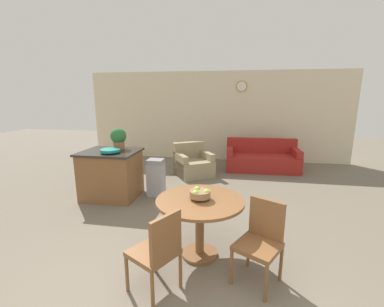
{
  "coord_description": "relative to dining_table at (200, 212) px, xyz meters",
  "views": [
    {
      "loc": [
        0.68,
        -1.66,
        1.96
      ],
      "look_at": [
        -0.1,
        2.78,
        0.95
      ],
      "focal_mm": 24.0,
      "sensor_mm": 36.0,
      "label": 1
    }
  ],
  "objects": [
    {
      "name": "teal_bowl",
      "position": [
        -1.9,
        1.46,
        0.4
      ],
      "size": [
        0.36,
        0.36,
        0.07
      ],
      "color": "teal",
      "rests_on": "kitchen_island"
    },
    {
      "name": "kitchen_island",
      "position": [
        -1.99,
        1.61,
        -0.11
      ],
      "size": [
        1.07,
        0.89,
        0.93
      ],
      "color": "brown",
      "rests_on": "ground_plane"
    },
    {
      "name": "potted_plant",
      "position": [
        -1.9,
        1.85,
        0.58
      ],
      "size": [
        0.31,
        0.31,
        0.42
      ],
      "color": "#A36642",
      "rests_on": "kitchen_island"
    },
    {
      "name": "dining_table",
      "position": [
        0.0,
        0.0,
        0.0
      ],
      "size": [
        1.07,
        1.07,
        0.75
      ],
      "color": "brown",
      "rests_on": "ground_plane"
    },
    {
      "name": "dining_chair_near_right",
      "position": [
        0.7,
        -0.31,
        -0.09
      ],
      "size": [
        0.57,
        0.57,
        0.89
      ],
      "rotation": [
        0.0,
        0.0,
        8.91
      ],
      "color": "brown",
      "rests_on": "ground_plane"
    },
    {
      "name": "dining_chair_near_left",
      "position": [
        -0.31,
        -0.7,
        -0.09
      ],
      "size": [
        0.57,
        0.57,
        0.89
      ],
      "rotation": [
        0.0,
        0.0,
        7.34
      ],
      "color": "brown",
      "rests_on": "ground_plane"
    },
    {
      "name": "wall_back",
      "position": [
        -0.27,
        5.14,
        0.77
      ],
      "size": [
        8.0,
        0.09,
        2.7
      ],
      "color": "beige",
      "rests_on": "ground_plane"
    },
    {
      "name": "trash_bin",
      "position": [
        -1.15,
        1.84,
        -0.21
      ],
      "size": [
        0.32,
        0.27,
        0.74
      ],
      "color": "#9E9EA3",
      "rests_on": "ground_plane"
    },
    {
      "name": "couch",
      "position": [
        1.1,
        4.13,
        -0.3
      ],
      "size": [
        1.93,
        0.94,
        0.82
      ],
      "rotation": [
        0.0,
        0.0,
        0.04
      ],
      "color": "maroon",
      "rests_on": "ground_plane"
    },
    {
      "name": "armchair",
      "position": [
        -0.66,
        3.32,
        -0.3
      ],
      "size": [
        1.14,
        1.14,
        0.8
      ],
      "rotation": [
        0.0,
        0.0,
        0.57
      ],
      "color": "#998966",
      "rests_on": "ground_plane"
    },
    {
      "name": "fruit_bowl",
      "position": [
        -0.0,
        -0.0,
        0.24
      ],
      "size": [
        0.25,
        0.25,
        0.14
      ],
      "color": "olive",
      "rests_on": "dining_table"
    }
  ]
}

